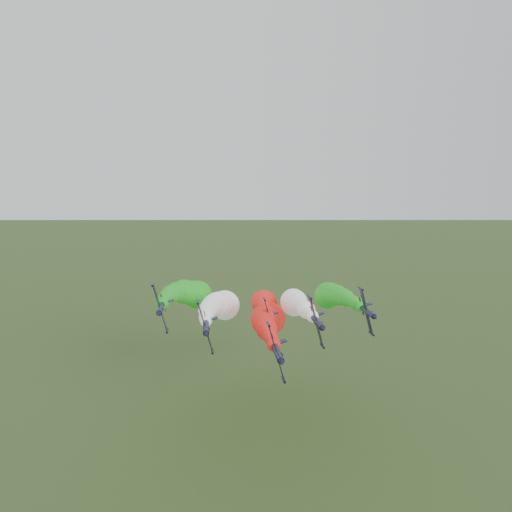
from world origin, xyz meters
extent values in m
cylinder|color=black|center=(3.28, -6.57, 38.74)|extent=(1.34, 8.96, 1.34)
cone|color=black|center=(3.28, -11.85, 38.74)|extent=(1.22, 1.79, 1.22)
cone|color=black|center=(3.28, -1.69, 38.74)|extent=(1.22, 0.90, 1.22)
ellipsoid|color=black|center=(3.66, -8.56, 38.84)|extent=(0.79, 1.87, 0.94)
cube|color=black|center=(3.13, -6.77, 38.70)|extent=(2.62, 1.89, 9.26)
cylinder|color=black|center=(1.88, -6.77, 43.31)|extent=(0.54, 2.59, 0.54)
cylinder|color=black|center=(4.38, -6.77, 34.08)|extent=(0.54, 2.59, 0.54)
cube|color=black|center=(4.38, -2.78, 39.04)|extent=(2.25, 1.49, 0.73)
cube|color=black|center=(3.42, -2.78, 38.78)|extent=(1.09, 1.10, 3.68)
sphere|color=red|center=(3.28, -3.08, 38.74)|extent=(2.37, 2.37, 2.37)
sphere|color=red|center=(3.30, -0.09, 38.64)|extent=(2.37, 2.37, 2.37)
sphere|color=red|center=(3.35, 2.90, 38.44)|extent=(2.70, 2.70, 2.70)
sphere|color=red|center=(3.45, 5.89, 38.16)|extent=(3.36, 3.36, 3.36)
sphere|color=red|center=(3.58, 8.88, 37.83)|extent=(4.13, 4.13, 4.13)
sphere|color=red|center=(3.75, 11.87, 37.44)|extent=(3.89, 3.89, 3.89)
sphere|color=red|center=(3.96, 14.86, 37.00)|extent=(4.46, 4.46, 4.46)
sphere|color=red|center=(4.21, 17.85, 36.52)|extent=(4.50, 4.50, 4.50)
sphere|color=red|center=(4.50, 20.84, 35.99)|extent=(5.42, 5.42, 5.42)
sphere|color=red|center=(4.82, 23.83, 35.42)|extent=(4.98, 4.98, 4.98)
sphere|color=red|center=(5.19, 26.82, 34.81)|extent=(5.56, 5.56, 5.56)
sphere|color=red|center=(5.59, 29.81, 34.16)|extent=(6.08, 6.08, 6.08)
sphere|color=red|center=(6.03, 32.80, 33.48)|extent=(6.78, 6.78, 6.78)
sphere|color=red|center=(6.50, 35.79, 32.76)|extent=(5.83, 5.83, 5.83)
sphere|color=red|center=(7.02, 38.78, 32.01)|extent=(7.00, 7.00, 7.00)
sphere|color=red|center=(7.57, 41.77, 31.22)|extent=(6.88, 6.88, 6.88)
sphere|color=red|center=(8.17, 44.76, 30.41)|extent=(6.77, 6.77, 6.77)
sphere|color=red|center=(8.80, 47.75, 29.56)|extent=(6.75, 6.75, 6.75)
sphere|color=red|center=(9.46, 50.74, 28.68)|extent=(9.02, 9.02, 9.02)
cylinder|color=black|center=(-7.95, 5.53, 39.77)|extent=(1.34, 8.96, 1.34)
cone|color=black|center=(-7.95, 0.25, 39.77)|extent=(1.22, 1.79, 1.22)
cone|color=black|center=(-7.95, 10.41, 39.77)|extent=(1.22, 0.90, 1.22)
ellipsoid|color=black|center=(-7.57, 3.54, 39.88)|extent=(0.79, 1.87, 0.94)
cube|color=black|center=(-8.10, 5.33, 39.73)|extent=(2.62, 1.89, 9.26)
cylinder|color=black|center=(-9.35, 5.33, 44.35)|extent=(0.54, 2.59, 0.54)
cylinder|color=black|center=(-6.85, 5.33, 35.12)|extent=(0.54, 2.59, 0.54)
cube|color=black|center=(-6.85, 9.32, 40.07)|extent=(2.25, 1.49, 0.73)
cube|color=black|center=(-7.81, 9.32, 39.81)|extent=(1.09, 1.10, 3.68)
sphere|color=white|center=(-7.95, 9.02, 39.77)|extent=(2.18, 2.18, 2.18)
sphere|color=white|center=(-7.94, 12.01, 39.67)|extent=(2.83, 2.83, 2.83)
sphere|color=white|center=(-7.88, 15.00, 39.47)|extent=(2.75, 2.75, 2.75)
sphere|color=white|center=(-7.78, 17.99, 39.20)|extent=(3.31, 3.31, 3.31)
sphere|color=white|center=(-7.65, 20.98, 38.87)|extent=(3.88, 3.88, 3.88)
sphere|color=white|center=(-7.48, 23.97, 38.48)|extent=(3.55, 3.55, 3.55)
sphere|color=white|center=(-7.27, 26.96, 38.04)|extent=(4.04, 4.04, 4.04)
sphere|color=white|center=(-7.02, 29.95, 37.55)|extent=(4.03, 4.03, 4.03)
sphere|color=white|center=(-6.73, 32.94, 37.02)|extent=(4.61, 4.61, 4.61)
sphere|color=white|center=(-6.41, 35.93, 36.45)|extent=(4.87, 4.87, 4.87)
sphere|color=white|center=(-6.04, 38.92, 35.85)|extent=(5.41, 5.41, 5.41)
sphere|color=white|center=(-5.64, 41.91, 35.20)|extent=(5.20, 5.20, 5.20)
sphere|color=white|center=(-5.20, 44.90, 34.51)|extent=(6.28, 6.28, 6.28)
sphere|color=white|center=(-4.73, 47.89, 33.80)|extent=(6.25, 6.25, 6.25)
sphere|color=white|center=(-4.21, 50.88, 33.04)|extent=(7.05, 7.05, 7.05)
sphere|color=white|center=(-3.66, 53.87, 32.26)|extent=(6.84, 6.84, 6.84)
sphere|color=white|center=(-3.07, 56.86, 31.44)|extent=(6.96, 6.96, 6.96)
sphere|color=white|center=(-2.43, 59.85, 30.59)|extent=(8.65, 8.65, 8.65)
sphere|color=white|center=(-1.77, 62.84, 29.71)|extent=(7.31, 7.31, 7.31)
cylinder|color=black|center=(12.28, 4.67, 40.40)|extent=(1.34, 8.96, 1.34)
cone|color=black|center=(12.28, -0.61, 40.40)|extent=(1.22, 1.79, 1.22)
cone|color=black|center=(12.28, 9.55, 40.40)|extent=(1.22, 0.90, 1.22)
ellipsoid|color=black|center=(12.67, 2.68, 40.51)|extent=(0.79, 1.87, 0.94)
cube|color=black|center=(12.14, 4.47, 40.36)|extent=(2.62, 1.89, 9.26)
cylinder|color=black|center=(10.89, 4.47, 44.98)|extent=(0.54, 2.59, 0.54)
cylinder|color=black|center=(13.39, 4.47, 35.75)|extent=(0.54, 2.59, 0.54)
cube|color=black|center=(13.39, 8.46, 40.70)|extent=(2.25, 1.49, 0.73)
cube|color=black|center=(12.43, 8.46, 40.44)|extent=(1.09, 1.10, 3.68)
sphere|color=white|center=(12.28, 8.16, 40.40)|extent=(2.32, 2.32, 2.32)
sphere|color=white|center=(12.30, 11.15, 40.30)|extent=(2.47, 2.47, 2.47)
sphere|color=white|center=(12.36, 14.14, 40.10)|extent=(3.57, 3.57, 3.57)
sphere|color=white|center=(12.45, 17.13, 39.83)|extent=(3.32, 3.32, 3.32)
sphere|color=white|center=(12.59, 20.12, 39.50)|extent=(3.38, 3.38, 3.38)
sphere|color=white|center=(12.76, 23.11, 39.11)|extent=(3.57, 3.57, 3.57)
sphere|color=white|center=(12.97, 26.10, 38.67)|extent=(4.02, 4.02, 4.02)
sphere|color=white|center=(13.22, 29.09, 38.18)|extent=(4.72, 4.72, 4.72)
sphere|color=white|center=(13.50, 32.08, 37.65)|extent=(5.45, 5.45, 5.45)
sphere|color=white|center=(13.83, 35.07, 37.09)|extent=(4.51, 4.51, 4.51)
sphere|color=white|center=(14.19, 38.06, 36.48)|extent=(5.62, 5.62, 5.62)
sphere|color=white|center=(14.59, 41.05, 35.83)|extent=(5.48, 5.48, 5.48)
sphere|color=white|center=(15.03, 44.04, 35.15)|extent=(5.64, 5.64, 5.64)
sphere|color=white|center=(15.51, 47.03, 34.43)|extent=(5.91, 5.91, 5.91)
sphere|color=white|center=(16.03, 50.02, 33.67)|extent=(6.67, 6.67, 6.67)
sphere|color=white|center=(16.58, 53.01, 32.89)|extent=(6.59, 6.59, 6.59)
sphere|color=white|center=(17.17, 56.00, 32.07)|extent=(7.59, 7.59, 7.59)
sphere|color=white|center=(17.80, 58.99, 31.22)|extent=(7.89, 7.89, 7.89)
sphere|color=white|center=(18.47, 61.98, 30.34)|extent=(8.18, 8.18, 8.18)
cylinder|color=black|center=(-16.59, 13.00, 41.69)|extent=(1.34, 8.96, 1.34)
cone|color=black|center=(-16.59, 7.73, 41.69)|extent=(1.22, 1.79, 1.22)
cone|color=black|center=(-16.59, 17.89, 41.69)|extent=(1.22, 0.90, 1.22)
ellipsoid|color=black|center=(-16.21, 11.01, 41.80)|extent=(0.79, 1.87, 0.94)
cube|color=black|center=(-16.74, 12.81, 41.65)|extent=(2.62, 1.89, 9.26)
cylinder|color=black|center=(-17.99, 12.81, 46.27)|extent=(0.54, 2.59, 0.54)
cylinder|color=black|center=(-15.49, 12.81, 37.04)|extent=(0.54, 2.59, 0.54)
cube|color=black|center=(-15.49, 16.79, 41.99)|extent=(2.25, 1.49, 0.73)
cube|color=black|center=(-16.45, 16.79, 41.73)|extent=(1.09, 1.10, 3.68)
sphere|color=#1E9C1E|center=(-16.59, 16.49, 41.69)|extent=(2.55, 2.55, 2.55)
sphere|color=#1E9C1E|center=(-16.58, 19.48, 41.59)|extent=(2.73, 2.73, 2.73)
sphere|color=#1E9C1E|center=(-16.52, 22.47, 41.39)|extent=(2.93, 2.93, 2.93)
sphere|color=#1E9C1E|center=(-16.42, 25.46, 41.12)|extent=(3.32, 3.32, 3.32)
sphere|color=#1E9C1E|center=(-16.29, 28.45, 40.79)|extent=(3.42, 3.42, 3.42)
sphere|color=#1E9C1E|center=(-16.12, 31.44, 40.40)|extent=(4.08, 4.08, 4.08)
sphere|color=#1E9C1E|center=(-15.91, 34.43, 39.96)|extent=(4.08, 4.08, 4.08)
sphere|color=#1E9C1E|center=(-15.66, 37.42, 39.47)|extent=(4.07, 4.07, 4.07)
sphere|color=#1E9C1E|center=(-15.37, 40.41, 38.94)|extent=(4.88, 4.88, 4.88)
sphere|color=#1E9C1E|center=(-15.05, 43.40, 38.37)|extent=(4.57, 4.57, 4.57)
sphere|color=#1E9C1E|center=(-14.69, 46.39, 37.76)|extent=(5.36, 5.36, 5.36)
sphere|color=#1E9C1E|center=(-14.28, 49.38, 37.12)|extent=(5.92, 5.92, 5.92)
sphere|color=#1E9C1E|center=(-13.84, 52.37, 36.43)|extent=(6.72, 6.72, 6.72)
sphere|color=#1E9C1E|center=(-13.37, 55.36, 35.72)|extent=(6.74, 6.74, 6.74)
sphere|color=#1E9C1E|center=(-12.85, 58.35, 34.96)|extent=(6.53, 6.53, 6.53)
sphere|color=#1E9C1E|center=(-12.30, 61.34, 34.18)|extent=(7.06, 7.06, 7.06)
sphere|color=#1E9C1E|center=(-11.71, 64.33, 33.36)|extent=(7.71, 7.71, 7.71)
sphere|color=#1E9C1E|center=(-11.08, 67.32, 32.51)|extent=(7.99, 7.99, 7.99)
sphere|color=#1E9C1E|center=(-10.41, 70.31, 31.63)|extent=(8.79, 8.79, 8.79)
cylinder|color=black|center=(23.96, 11.46, 40.35)|extent=(1.34, 8.96, 1.34)
cone|color=black|center=(23.96, 6.18, 40.35)|extent=(1.22, 1.79, 1.22)
cone|color=black|center=(23.96, 16.34, 40.35)|extent=(1.22, 0.90, 1.22)
ellipsoid|color=black|center=(24.34, 9.47, 40.46)|extent=(0.79, 1.87, 0.94)
cube|color=black|center=(23.81, 11.26, 40.32)|extent=(2.62, 1.89, 9.26)
cylinder|color=black|center=(22.56, 11.26, 44.93)|extent=(0.54, 2.59, 0.54)
cylinder|color=black|center=(25.06, 11.26, 35.70)|extent=(0.54, 2.59, 0.54)
cube|color=black|center=(25.06, 15.24, 40.65)|extent=(2.25, 1.49, 0.73)
cube|color=black|center=(24.10, 15.24, 40.39)|extent=(1.09, 1.10, 3.68)
sphere|color=#1E9C1E|center=(23.96, 14.95, 40.35)|extent=(2.29, 2.29, 2.29)
sphere|color=#1E9C1E|center=(23.98, 17.94, 40.26)|extent=(2.85, 2.85, 2.85)
sphere|color=#1E9C1E|center=(24.03, 20.93, 40.06)|extent=(2.77, 2.77, 2.77)
sphere|color=#1E9C1E|center=(24.13, 23.92, 39.78)|extent=(3.05, 3.05, 3.05)
sphere|color=#1E9C1E|center=(24.26, 26.91, 39.45)|extent=(3.83, 3.83, 3.83)
sphere|color=#1E9C1E|center=(24.43, 29.90, 39.06)|extent=(4.18, 4.18, 4.18)
sphere|color=#1E9C1E|center=(24.64, 32.89, 38.62)|extent=(4.47, 4.47, 4.47)
sphere|color=#1E9C1E|center=(24.89, 35.88, 38.13)|extent=(4.60, 4.60, 4.60)
sphere|color=#1E9C1E|center=(25.18, 38.87, 37.61)|extent=(5.29, 5.29, 5.29)
sphere|color=#1E9C1E|center=(25.50, 41.86, 37.04)|extent=(4.74, 4.74, 4.74)
sphere|color=#1E9C1E|center=(25.87, 44.85, 36.43)|extent=(5.70, 5.70, 5.70)
sphere|color=#1E9C1E|center=(26.27, 47.84, 35.78)|extent=(5.70, 5.70, 5.70)
sphere|color=#1E9C1E|center=(26.71, 50.83, 35.10)|extent=(6.77, 6.77, 6.77)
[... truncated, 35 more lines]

